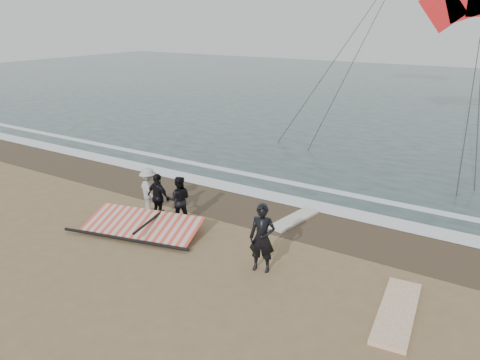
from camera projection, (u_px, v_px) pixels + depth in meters
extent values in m
plane|color=#8C704C|center=(209.00, 279.00, 11.89)|extent=(120.00, 120.00, 0.00)
cube|color=#233838|center=(447.00, 98.00, 38.17)|extent=(120.00, 54.00, 0.02)
cube|color=#4C3D2B|center=(289.00, 218.00, 15.48)|extent=(120.00, 2.80, 0.01)
cube|color=white|center=(307.00, 204.00, 16.58)|extent=(120.00, 0.90, 0.01)
cube|color=white|center=(325.00, 190.00, 17.94)|extent=(120.00, 0.45, 0.01)
imported|color=black|center=(262.00, 238.00, 12.01)|extent=(0.77, 0.60, 1.86)
cube|color=white|center=(397.00, 312.00, 10.48)|extent=(1.05, 2.77, 0.11)
cube|color=beige|center=(294.00, 219.00, 15.27)|extent=(0.90, 2.19, 0.09)
imported|color=black|center=(179.00, 200.00, 14.90)|extent=(0.97, 0.92, 1.57)
imported|color=black|center=(158.00, 197.00, 15.10)|extent=(0.96, 0.48, 1.58)
imported|color=#AEAEA9|center=(149.00, 191.00, 15.69)|extent=(1.17, 0.96, 1.57)
cube|color=black|center=(151.00, 223.00, 15.00)|extent=(2.54, 1.14, 0.10)
cube|color=#F54028|center=(142.00, 224.00, 14.33)|extent=(3.84, 2.18, 0.38)
cylinder|color=black|center=(124.00, 239.00, 13.77)|extent=(4.10, 1.05, 0.10)
cylinder|color=black|center=(149.00, 221.00, 14.13)|extent=(0.49, 1.78, 0.08)
cylinder|color=#262626|center=(472.00, 91.00, 20.18)|extent=(0.04, 0.04, 11.30)
cylinder|color=#262626|center=(480.00, 90.00, 20.43)|extent=(0.04, 0.04, 10.60)
cylinder|color=#262626|center=(351.00, 36.00, 27.81)|extent=(0.04, 0.04, 17.19)
cylinder|color=#262626|center=(366.00, 37.00, 27.08)|extent=(0.04, 0.04, 17.51)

